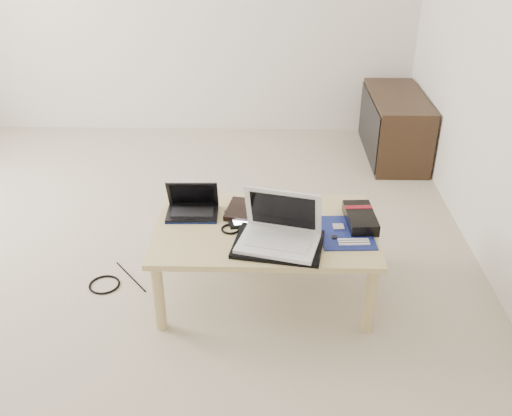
{
  "coord_description": "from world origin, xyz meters",
  "views": [
    {
      "loc": [
        0.78,
        -2.77,
        1.88
      ],
      "look_at": [
        0.73,
        -0.34,
        0.51
      ],
      "focal_mm": 40.0,
      "sensor_mm": 36.0,
      "label": 1
    }
  ],
  "objects_px": {
    "netbook": "(192,207)",
    "gpu_box": "(360,218)",
    "white_laptop": "(280,232)",
    "media_cabinet": "(394,126)",
    "coffee_table": "(265,235)"
  },
  "relations": [
    {
      "from": "media_cabinet",
      "to": "gpu_box",
      "type": "height_order",
      "value": "media_cabinet"
    },
    {
      "from": "netbook",
      "to": "coffee_table",
      "type": "bearing_deg",
      "value": -18.75
    },
    {
      "from": "media_cabinet",
      "to": "white_laptop",
      "type": "distance_m",
      "value": 2.18
    },
    {
      "from": "netbook",
      "to": "white_laptop",
      "type": "distance_m",
      "value": 0.53
    },
    {
      "from": "coffee_table",
      "to": "white_laptop",
      "type": "height_order",
      "value": "white_laptop"
    },
    {
      "from": "media_cabinet",
      "to": "netbook",
      "type": "distance_m",
      "value": 2.17
    },
    {
      "from": "coffee_table",
      "to": "gpu_box",
      "type": "xyz_separation_m",
      "value": [
        0.48,
        0.05,
        0.08
      ]
    },
    {
      "from": "coffee_table",
      "to": "white_laptop",
      "type": "bearing_deg",
      "value": -67.0
    },
    {
      "from": "coffee_table",
      "to": "gpu_box",
      "type": "relative_size",
      "value": 3.88
    },
    {
      "from": "gpu_box",
      "to": "netbook",
      "type": "bearing_deg",
      "value": 174.5
    },
    {
      "from": "coffee_table",
      "to": "media_cabinet",
      "type": "height_order",
      "value": "media_cabinet"
    },
    {
      "from": "white_laptop",
      "to": "gpu_box",
      "type": "relative_size",
      "value": 1.47
    },
    {
      "from": "white_laptop",
      "to": "gpu_box",
      "type": "height_order",
      "value": "white_laptop"
    },
    {
      "from": "netbook",
      "to": "white_laptop",
      "type": "bearing_deg",
      "value": -33.28
    },
    {
      "from": "netbook",
      "to": "gpu_box",
      "type": "height_order",
      "value": "netbook"
    }
  ]
}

